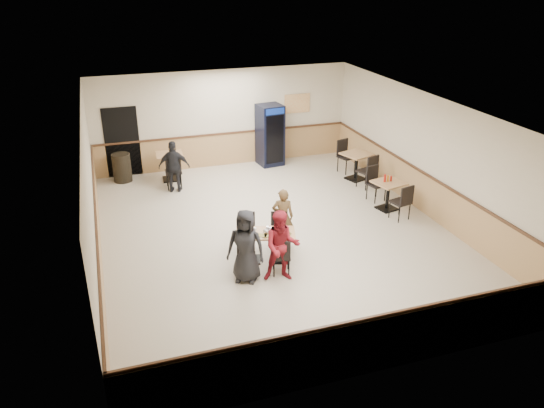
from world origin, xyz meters
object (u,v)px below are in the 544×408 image
object	(u,v)px
main_table	(265,242)
diner_woman_left	(246,246)
pepsi_cooler	(270,135)
side_table_near	(388,191)
trash_bin	(122,168)
back_table	(170,163)
diner_woman_right	(282,246)
diner_man_opposite	(283,217)
lone_diner	(174,167)
side_table_far	(356,162)

from	to	relation	value
main_table	diner_woman_left	distance (m)	0.91
pepsi_cooler	side_table_near	bearing A→B (deg)	-74.30
trash_bin	main_table	bearing A→B (deg)	-65.62
diner_woman_left	back_table	xyz separation A→B (m)	(-0.63, 5.98, -0.23)
diner_woman_left	diner_woman_right	size ratio (longest dim) A/B	1.02
diner_woman_right	diner_man_opposite	bearing A→B (deg)	84.75
diner_woman_right	diner_man_opposite	distance (m)	1.52
main_table	diner_woman_left	world-z (taller)	diner_woman_left
diner_man_opposite	side_table_near	xyz separation A→B (m)	(3.20, 0.91, -0.16)
back_table	lone_diner	bearing A→B (deg)	-90.00
side_table_far	pepsi_cooler	world-z (taller)	pepsi_cooler
back_table	trash_bin	world-z (taller)	trash_bin
trash_bin	pepsi_cooler	bearing A→B (deg)	0.54
main_table	lone_diner	world-z (taller)	lone_diner
lone_diner	back_table	world-z (taller)	lone_diner
lone_diner	diner_woman_right	bearing A→B (deg)	118.94
main_table	diner_man_opposite	bearing A→B (deg)	62.10
diner_woman_right	back_table	xyz separation A→B (m)	(-1.32, 6.18, -0.21)
pepsi_cooler	trash_bin	world-z (taller)	pepsi_cooler
lone_diner	trash_bin	distance (m)	1.88
diner_woman_right	side_table_near	world-z (taller)	diner_woman_right
side_table_far	lone_diner	bearing A→B (deg)	171.71
back_table	trash_bin	distance (m)	1.41
diner_man_opposite	pepsi_cooler	distance (m)	5.34
diner_man_opposite	side_table_near	size ratio (longest dim) A/B	1.57
main_table	diner_woman_left	xyz separation A→B (m)	(-0.60, -0.61, 0.32)
main_table	side_table_near	size ratio (longest dim) A/B	1.62
diner_woman_right	side_table_far	world-z (taller)	diner_woman_right
main_table	back_table	bearing A→B (deg)	119.64
diner_woman_right	pepsi_cooler	xyz separation A→B (m)	(1.90, 6.58, 0.21)
lone_diner	trash_bin	size ratio (longest dim) A/B	1.75
main_table	trash_bin	distance (m)	6.28
lone_diner	side_table_near	distance (m)	5.83
main_table	diner_woman_right	distance (m)	0.87
diner_man_opposite	diner_woman_left	bearing A→B (deg)	63.49
diner_woman_right	trash_bin	xyz separation A→B (m)	(-2.67, 6.53, -0.33)
diner_woman_left	back_table	distance (m)	6.02
side_table_near	trash_bin	bearing A→B (deg)	146.69
trash_bin	diner_man_opposite	bearing A→B (deg)	-58.00
back_table	diner_man_opposite	bearing A→B (deg)	-68.91
main_table	trash_bin	bearing A→B (deg)	131.07
diner_woman_left	lone_diner	xyz separation A→B (m)	(-0.63, 5.06, -0.03)
lone_diner	pepsi_cooler	xyz separation A→B (m)	(3.22, 1.31, 0.23)
diner_woman_right	lone_diner	size ratio (longest dim) A/B	1.03
diner_woman_right	main_table	bearing A→B (deg)	110.49
diner_man_opposite	pepsi_cooler	world-z (taller)	pepsi_cooler
diner_woman_right	pepsi_cooler	bearing A→B (deg)	88.67
main_table	trash_bin	world-z (taller)	trash_bin
side_table_far	trash_bin	distance (m)	6.88
diner_woman_left	pepsi_cooler	distance (m)	6.88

